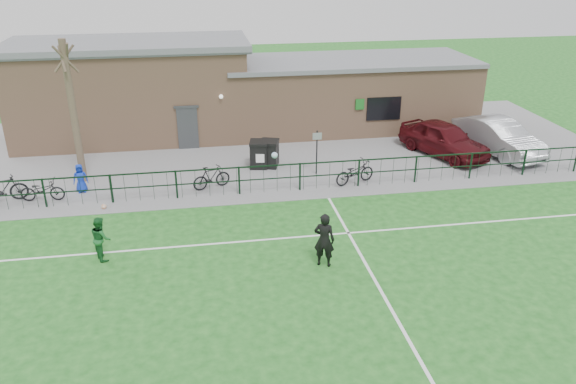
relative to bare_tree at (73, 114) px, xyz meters
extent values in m
plane|color=#19561A|center=(8.00, -10.50, -3.00)|extent=(90.00, 90.00, 0.00)
cube|color=slate|center=(8.00, 3.00, -2.99)|extent=(34.00, 13.00, 0.02)
cube|color=white|center=(8.00, -2.70, -3.00)|extent=(28.00, 0.10, 0.01)
cube|color=white|center=(8.00, -6.50, -3.00)|extent=(28.00, 0.10, 0.01)
cube|color=white|center=(10.00, -10.50, -3.00)|extent=(0.10, 16.00, 0.01)
cube|color=black|center=(8.00, -2.50, -2.40)|extent=(28.00, 0.10, 1.20)
cylinder|color=#4D3D2F|center=(0.00, 0.00, 0.00)|extent=(0.30, 0.30, 6.00)
cube|color=black|center=(8.12, 0.37, -2.41)|extent=(0.98, 1.05, 1.15)
cube|color=black|center=(7.64, 0.38, -2.41)|extent=(0.90, 0.98, 1.15)
cylinder|color=black|center=(10.04, -0.90, -1.98)|extent=(0.07, 0.07, 2.00)
imported|color=#470C11|center=(16.58, 0.53, -2.18)|extent=(3.59, 5.08, 1.61)
imported|color=#AEB1B6|center=(19.25, 0.32, -2.16)|extent=(2.91, 5.27, 1.65)
imported|color=black|center=(-2.71, -1.76, -2.43)|extent=(1.90, 1.03, 1.10)
imported|color=black|center=(-1.24, -1.87, -2.53)|extent=(1.75, 0.73, 0.90)
imported|color=black|center=(5.41, -1.73, -2.49)|extent=(1.69, 1.01, 0.98)
imported|color=black|center=(11.42, -2.19, -2.48)|extent=(2.00, 1.27, 0.99)
imported|color=#122FB0|center=(0.13, -1.23, -2.38)|extent=(0.64, 0.46, 1.20)
imported|color=black|center=(8.66, -8.44, -2.10)|extent=(0.78, 0.66, 1.80)
sphere|color=white|center=(7.59, -5.08, -0.44)|extent=(0.22, 0.22, 0.22)
imported|color=#1B5F29|center=(1.69, -6.84, -2.27)|extent=(0.78, 0.87, 1.46)
sphere|color=silver|center=(1.22, -3.03, -2.90)|extent=(0.21, 0.21, 0.21)
cube|color=tan|center=(8.00, 6.00, -1.25)|extent=(24.00, 5.00, 3.50)
cube|color=tan|center=(1.76, 6.00, 1.10)|extent=(11.52, 5.00, 1.20)
cube|color=slate|center=(1.76, 6.00, 1.82)|extent=(12.02, 5.40, 0.28)
cube|color=slate|center=(13.28, 6.00, 0.60)|extent=(13.44, 5.30, 0.22)
cube|color=#383A3D|center=(4.50, 3.47, -1.95)|extent=(1.00, 0.08, 2.10)
cube|color=black|center=(14.50, 3.47, -1.40)|extent=(1.80, 0.08, 1.20)
cube|color=#19661E|center=(13.20, 3.42, -1.10)|extent=(0.45, 0.04, 0.55)
camera|label=1|loc=(5.00, -23.44, 6.37)|focal=35.00mm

